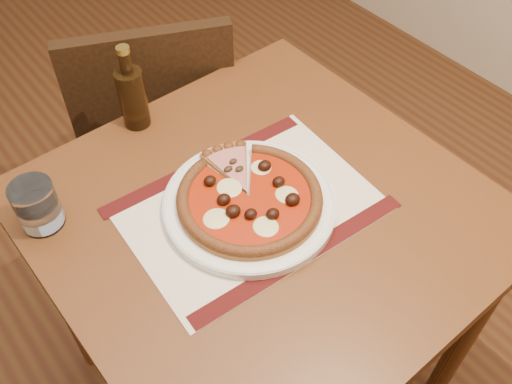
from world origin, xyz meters
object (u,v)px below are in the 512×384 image
chair_far (157,126)px  water_glass (37,205)px  bottle (132,95)px  pizza (250,198)px  table (262,240)px  plate (250,204)px

chair_far → water_glass: 0.64m
chair_far → bottle: size_ratio=4.45×
chair_far → pizza: (-0.11, -0.57, 0.29)m
water_glass → pizza: bearing=-33.7°
pizza → water_glass: size_ratio=2.85×
chair_far → table: bearing=105.4°
table → chair_far: (0.09, 0.58, -0.15)m
table → chair_far: chair_far is taller
plate → table: bearing=-42.0°
water_glass → bottle: (0.28, 0.13, 0.03)m
pizza → chair_far: bearing=79.0°
chair_far → water_glass: (-0.43, -0.35, 0.30)m
table → bottle: (-0.06, 0.36, 0.18)m
table → plate: plate is taller
chair_far → pizza: size_ratio=3.15×
plate → bottle: bottle is taller
water_glass → plate: bearing=-33.7°
plate → pizza: size_ratio=1.20×
plate → water_glass: (-0.32, 0.21, 0.04)m
table → bottle: size_ratio=4.16×
table → chair_far: size_ratio=0.93×
plate → water_glass: 0.39m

